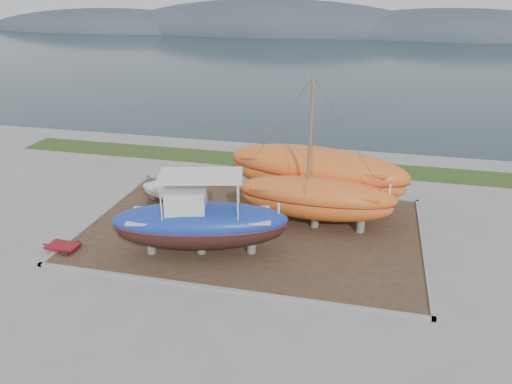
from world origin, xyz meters
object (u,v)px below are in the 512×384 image
(blue_caique, at_px, (200,215))
(orange_sailboat, at_px, (318,156))
(white_dinghy, at_px, (168,194))
(red_trailer, at_px, (63,248))
(orange_bare_hull, at_px, (316,179))

(blue_caique, relative_size, orange_sailboat, 1.00)
(orange_sailboat, bearing_deg, blue_caique, -139.23)
(orange_sailboat, bearing_deg, white_dinghy, 173.47)
(orange_sailboat, relative_size, red_trailer, 3.68)
(orange_sailboat, distance_m, red_trailer, 14.04)
(red_trailer, bearing_deg, orange_bare_hull, 37.90)
(blue_caique, relative_size, white_dinghy, 2.33)
(orange_sailboat, relative_size, orange_bare_hull, 0.79)
(orange_sailboat, distance_m, orange_bare_hull, 3.65)
(blue_caique, bearing_deg, orange_sailboat, 25.47)
(blue_caique, relative_size, red_trailer, 3.69)
(blue_caique, height_order, orange_sailboat, orange_sailboat)
(red_trailer, bearing_deg, blue_caique, 13.45)
(orange_sailboat, xyz_separation_m, orange_bare_hull, (-0.38, 2.76, -2.35))
(orange_bare_hull, distance_m, red_trailer, 14.61)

